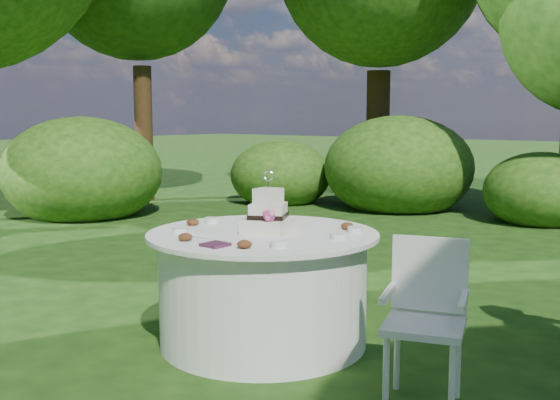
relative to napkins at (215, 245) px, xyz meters
The scene contains 8 objects.
ground 0.96m from the napkins, 100.23° to the left, with size 80.00×80.00×0.00m, color #15340E.
napkins is the anchor object (origin of this frame).
feather_plume 0.32m from the napkins, 151.49° to the left, with size 0.48×0.07×0.01m, color white.
table 0.68m from the napkins, 100.23° to the left, with size 1.56×1.56×0.77m.
cake 0.56m from the napkins, 95.44° to the left, with size 0.37×0.37×0.42m.
chair 1.28m from the napkins, 19.50° to the left, with size 0.53×0.53×0.89m.
votives 0.59m from the napkins, 95.32° to the left, with size 1.19×0.96×0.04m.
petal_cups 0.39m from the napkins, 107.33° to the left, with size 1.03×1.09×0.05m.
Camera 1 is at (2.86, -3.27, 1.54)m, focal length 42.00 mm.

